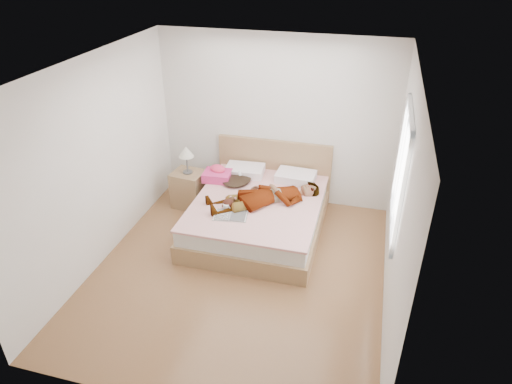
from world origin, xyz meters
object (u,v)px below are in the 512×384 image
coffee_mug (226,207)px  magazine (230,215)px  plush_toy (229,203)px  towel (217,174)px  woman (266,193)px  phone (240,173)px  bed (259,211)px  nightstand (189,186)px

coffee_mug → magazine: bearing=-51.9°
coffee_mug → plush_toy: bearing=83.1°
towel → magazine: (0.51, -0.94, -0.08)m
towel → plush_toy: towel is taller
magazine → coffee_mug: size_ratio=3.92×
woman → plush_toy: size_ratio=6.71×
phone → plush_toy: phone is taller
bed → phone: bearing=139.0°
woman → coffee_mug: woman is taller
coffee_mug → woman: bearing=40.2°
coffee_mug → plush_toy: (0.01, 0.08, 0.02)m
woman → plush_toy: bearing=-89.1°
plush_toy → nightstand: bearing=141.8°
coffee_mug → plush_toy: 0.09m
woman → bed: size_ratio=0.80×
woman → towel: woman is taller
phone → bed: 0.65m
phone → magazine: (0.14, -0.91, -0.15)m
plush_toy → nightstand: nightstand is taller
coffee_mug → nightstand: bearing=138.3°
phone → nightstand: size_ratio=0.08×
woman → nightstand: 1.42m
woman → bed: 0.37m
bed → towel: bearing=154.1°
phone → bed: bearing=-74.1°
bed → plush_toy: bearing=-132.9°
woman → nightstand: size_ratio=1.64×
phone → plush_toy: size_ratio=0.35×
towel → plush_toy: bearing=-60.2°
phone → towel: towel is taller
bed → nightstand: (-1.22, 0.34, 0.06)m
bed → woman: bearing=-29.1°
bed → towel: size_ratio=4.82×
bed → towel: bed is taller
bed → plush_toy: 0.58m
bed → nightstand: bearing=164.6°
towel → woman: bearing=-26.3°
magazine → nightstand: bearing=137.1°
towel → nightstand: bearing=-176.5°
magazine → nightstand: (-0.98, 0.91, -0.18)m
magazine → plush_toy: 0.23m
nightstand → phone: bearing=0.2°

